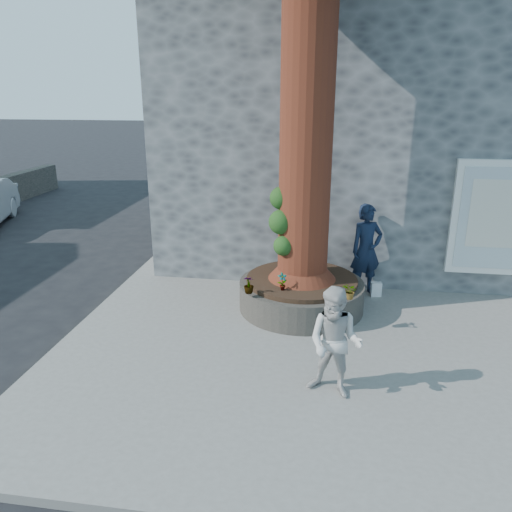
# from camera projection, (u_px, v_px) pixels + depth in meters

# --- Properties ---
(ground) EXTENTS (120.00, 120.00, 0.00)m
(ground) POSITION_uv_depth(u_px,v_px,m) (240.00, 365.00, 7.64)
(ground) COLOR black
(ground) RESTS_ON ground
(pavement) EXTENTS (9.00, 8.00, 0.12)m
(pavement) POSITION_uv_depth(u_px,v_px,m) (339.00, 338.00, 8.35)
(pavement) COLOR slate
(pavement) RESTS_ON ground
(yellow_line) EXTENTS (0.10, 30.00, 0.01)m
(yellow_line) POSITION_uv_depth(u_px,v_px,m) (84.00, 323.00, 9.01)
(yellow_line) COLOR yellow
(yellow_line) RESTS_ON ground
(stone_shop) EXTENTS (10.30, 8.30, 6.30)m
(stone_shop) POSITION_uv_depth(u_px,v_px,m) (382.00, 124.00, 13.03)
(stone_shop) COLOR #46484A
(stone_shop) RESTS_ON ground
(planter) EXTENTS (2.30, 2.30, 0.60)m
(planter) POSITION_uv_depth(u_px,v_px,m) (301.00, 293.00, 9.27)
(planter) COLOR black
(planter) RESTS_ON pavement
(man) EXTENTS (0.79, 0.69, 1.82)m
(man) POSITION_uv_depth(u_px,v_px,m) (366.00, 250.00, 9.76)
(man) COLOR #111C31
(man) RESTS_ON pavement
(woman) EXTENTS (0.88, 0.78, 1.52)m
(woman) POSITION_uv_depth(u_px,v_px,m) (335.00, 343.00, 6.49)
(woman) COLOR beige
(woman) RESTS_ON pavement
(shopping_bag) EXTENTS (0.22, 0.15, 0.28)m
(shopping_bag) POSITION_uv_depth(u_px,v_px,m) (376.00, 289.00, 9.86)
(shopping_bag) COLOR white
(shopping_bag) RESTS_ON pavement
(plant_a) EXTENTS (0.20, 0.18, 0.31)m
(plant_a) POSITION_uv_depth(u_px,v_px,m) (282.00, 282.00, 8.57)
(plant_a) COLOR gray
(plant_a) RESTS_ON planter
(plant_b) EXTENTS (0.24, 0.24, 0.39)m
(plant_b) POSITION_uv_depth(u_px,v_px,m) (293.00, 253.00, 9.94)
(plant_b) COLOR gray
(plant_b) RESTS_ON planter
(plant_c) EXTENTS (0.17, 0.17, 0.31)m
(plant_c) POSITION_uv_depth(u_px,v_px,m) (249.00, 285.00, 8.45)
(plant_c) COLOR gray
(plant_c) RESTS_ON planter
(plant_d) EXTENTS (0.33, 0.33, 0.28)m
(plant_d) POSITION_uv_depth(u_px,v_px,m) (350.00, 291.00, 8.21)
(plant_d) COLOR gray
(plant_d) RESTS_ON planter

